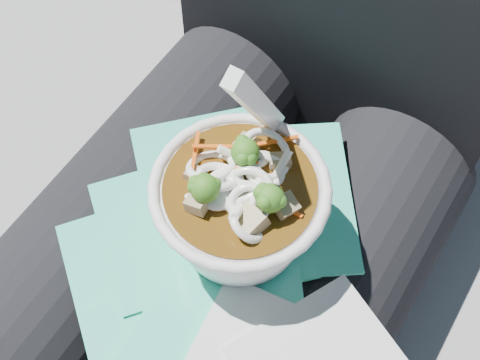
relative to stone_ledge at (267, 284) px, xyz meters
The scene contains 5 objects.
stone_ledge is the anchor object (origin of this frame).
lap 0.33m from the stone_ledge, 90.00° to the right, with size 0.36×0.48×0.16m.
person_body 0.33m from the stone_ledge, 90.00° to the right, with size 0.34×0.94×0.99m.
plastic_bag 0.42m from the stone_ledge, 82.44° to the right, with size 0.27×0.37×0.02m.
udon_bowl 0.46m from the stone_ledge, 75.96° to the right, with size 0.16×0.16×0.19m.
Camera 1 is at (0.16, -0.18, 1.11)m, focal length 50.00 mm.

